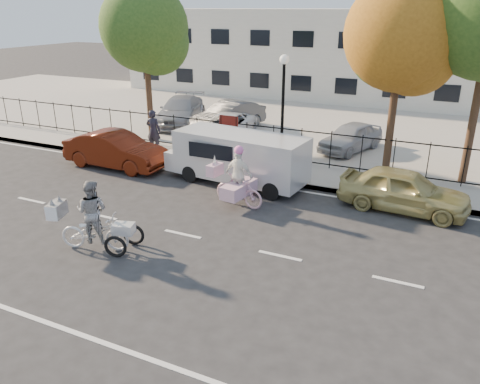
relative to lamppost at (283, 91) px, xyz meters
The scene contains 21 objects.
ground 7.50m from the lamppost, 94.21° to the right, with size 120.00×120.00×0.00m, color #333334.
road_markings 7.49m from the lamppost, 94.21° to the right, with size 60.00×9.52×0.01m, color silver, non-canonical shape.
curb 3.54m from the lamppost, 105.95° to the right, with size 60.00×0.10×0.15m, color #A8A399.
sidewalk 3.16m from the lamppost, 125.54° to the right, with size 60.00×2.20×0.15m, color #A8A399.
parking_lot 8.76m from the lamppost, 93.49° to the left, with size 60.00×15.60×0.15m, color #A8A399.
iron_fence 2.30m from the lamppost, 141.34° to the left, with size 58.00×0.06×1.50m, color black, non-canonical shape.
building 18.21m from the lamppost, 91.57° to the left, with size 34.00×10.00×6.00m, color silver.
lamppost is the anchor object (origin of this frame).
street_sign 2.90m from the lamppost, behind, with size 0.85×0.06×1.80m.
zebra_trike 9.11m from the lamppost, 104.25° to the right, with size 2.30×1.39×1.98m.
unicorn_bike 4.81m from the lamppost, 89.38° to the right, with size 2.08×1.47×2.06m.
white_van 3.21m from the lamppost, 110.09° to the right, with size 5.48×2.30×1.89m.
red_sedan 7.11m from the lamppost, 156.45° to the right, with size 1.53×4.39×1.45m, color #4F1709.
gold_sedan 6.02m from the lamppost, 24.67° to the right, with size 1.63×4.04×1.38m, color tan.
pedestrian 6.18m from the lamppost, behind, with size 0.67×0.44×1.84m, color black.
lot_car_a 8.99m from the lamppost, 149.25° to the left, with size 1.99×4.90×1.42m, color #9A9BA1.
lot_car_b 5.27m from the lamppost, 144.83° to the left, with size 1.96×4.24×1.18m, color white.
lot_car_c 6.61m from the lamppost, 136.20° to the left, with size 1.53×4.39×1.45m, color #43464A.
lot_car_d 4.50m from the lamppost, 57.21° to the left, with size 1.47×3.64×1.24m, color #A5A8AD.
tree_west 7.35m from the lamppost, behind, with size 3.96×3.96×7.26m.
tree_mid 4.65m from the lamppost, ahead, with size 3.95×3.95×7.24m.
Camera 1 is at (6.62, -10.30, 6.13)m, focal length 35.00 mm.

